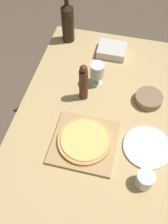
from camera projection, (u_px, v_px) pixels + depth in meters
ground_plane at (93, 177)px, 1.97m from camera, size 12.00×12.00×0.00m
dining_table at (96, 135)px, 1.45m from camera, size 0.90×1.52×0.72m
cutting_board at (84, 142)px, 1.31m from camera, size 0.32×0.31×0.02m
pizza at (84, 140)px, 1.30m from camera, size 0.27×0.27×0.02m
wine_bottle at (68, 22)px, 1.66m from camera, size 0.08×0.08×0.34m
pepper_mill at (84, 83)px, 1.40m from camera, size 0.05×0.05×0.24m
wine_glass at (97, 71)px, 1.47m from camera, size 0.08×0.08×0.15m
small_bowl at (149, 99)px, 1.46m from camera, size 0.15×0.15×0.05m
drinking_tumbler at (145, 180)px, 1.17m from camera, size 0.08×0.08×0.08m
dinner_plate at (147, 147)px, 1.30m from camera, size 0.24×0.24×0.01m
food_container at (112, 50)px, 1.68m from camera, size 0.18×0.15×0.05m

